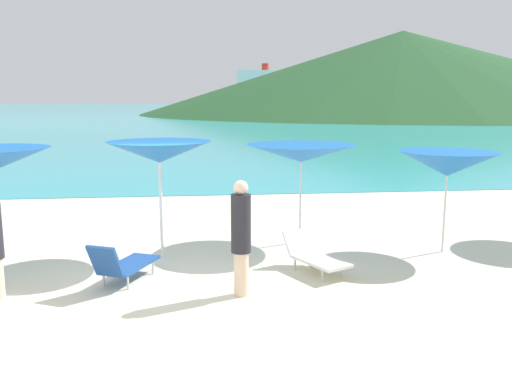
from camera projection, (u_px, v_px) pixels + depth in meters
The scene contains 10 objects.
ground_plane at pixel (178, 193), 18.25m from camera, with size 50.00×100.00×0.30m, color beige.
ocean_water at pixel (196, 107), 232.16m from camera, with size 650.00×440.00×0.02m, color #2DADBC.
headland_hill at pixel (402, 73), 116.59m from camera, with size 115.06×115.06×18.05m, color #235128.
umbrella_3 at pixel (159, 152), 9.86m from camera, with size 1.97×1.97×2.26m.
umbrella_4 at pixel (301, 153), 10.99m from camera, with size 2.48×2.48×2.11m.
umbrella_5 at pixel (448, 164), 10.31m from camera, with size 2.08×2.08×2.03m.
lounge_chair_1 at pixel (314, 255), 9.36m from camera, with size 1.09×1.44×0.64m.
lounge_chair_3 at pixel (123, 264), 8.72m from camera, with size 1.07×1.52×0.80m.
beachgoer_2 at pixel (241, 234), 8.09m from camera, with size 0.31×0.31×1.82m.
cruise_ship at pixel (279, 91), 232.49m from camera, with size 49.86×10.16×18.83m.
Camera 1 is at (0.75, -8.17, 3.02)m, focal length 36.93 mm.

